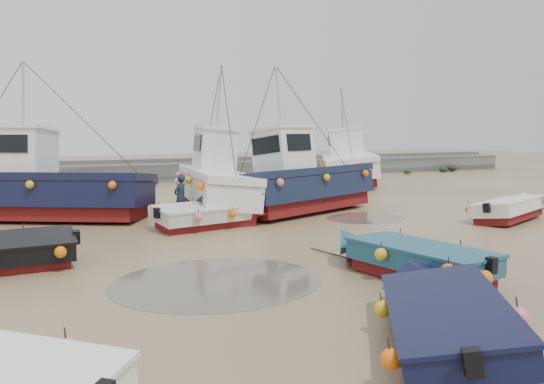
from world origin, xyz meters
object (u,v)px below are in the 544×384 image
(cabin_boat_0, at_px, (32,187))
(cabin_boat_3, at_px, (350,163))
(cabin_boat_1, at_px, (211,181))
(dinghy_2, at_px, (408,254))
(dinghy_3, at_px, (514,206))
(cabin_boat_2, at_px, (295,182))
(person, at_px, (181,220))
(dinghy_1, at_px, (448,311))
(dinghy_5, at_px, (212,212))

(cabin_boat_0, relative_size, cabin_boat_3, 1.03)
(cabin_boat_0, xyz_separation_m, cabin_boat_1, (6.89, -1.30, 0.06))
(dinghy_2, bearing_deg, cabin_boat_1, 84.16)
(dinghy_2, distance_m, cabin_boat_3, 22.34)
(dinghy_3, xyz_separation_m, cabin_boat_3, (1.73, 14.72, 0.78))
(cabin_boat_2, distance_m, person, 4.98)
(dinghy_1, relative_size, cabin_boat_0, 0.55)
(cabin_boat_2, relative_size, person, 5.55)
(cabin_boat_2, relative_size, cabin_boat_3, 0.99)
(dinghy_5, xyz_separation_m, person, (-0.67, 1.95, -0.55))
(dinghy_2, distance_m, person, 10.63)
(cabin_boat_2, bearing_deg, dinghy_1, 142.72)
(dinghy_1, distance_m, cabin_boat_1, 14.75)
(dinghy_3, distance_m, dinghy_5, 11.86)
(dinghy_2, relative_size, dinghy_5, 1.00)
(dinghy_1, xyz_separation_m, dinghy_5, (-0.40, 11.73, 0.01))
(dinghy_2, xyz_separation_m, cabin_boat_2, (1.74, 9.64, 0.78))
(dinghy_5, relative_size, cabin_boat_0, 0.55)
(dinghy_1, xyz_separation_m, cabin_boat_3, (12.71, 23.07, 0.78))
(cabin_boat_2, bearing_deg, dinghy_5, 87.48)
(dinghy_3, bearing_deg, cabin_boat_3, 151.80)
(cabin_boat_0, bearing_deg, dinghy_2, -118.92)
(cabin_boat_3, bearing_deg, cabin_boat_0, -131.92)
(dinghy_3, xyz_separation_m, cabin_boat_1, (-10.46, 6.36, 0.82))
(dinghy_5, relative_size, cabin_boat_3, 0.57)
(cabin_boat_0, relative_size, cabin_boat_2, 1.04)
(dinghy_5, height_order, cabin_boat_3, cabin_boat_3)
(dinghy_1, distance_m, dinghy_3, 13.79)
(dinghy_1, distance_m, cabin_boat_2, 13.68)
(dinghy_2, bearing_deg, cabin_boat_2, 66.59)
(dinghy_5, bearing_deg, cabin_boat_2, 98.27)
(dinghy_5, distance_m, cabin_boat_0, 7.40)
(dinghy_3, bearing_deg, cabin_boat_2, -144.81)
(dinghy_3, height_order, cabin_boat_2, cabin_boat_2)
(dinghy_3, relative_size, person, 3.37)
(dinghy_3, xyz_separation_m, cabin_boat_2, (-7.28, 4.79, 0.79))
(dinghy_2, relative_size, cabin_boat_2, 0.57)
(dinghy_5, xyz_separation_m, cabin_boat_0, (-5.98, 4.29, 0.76))
(cabin_boat_1, height_order, person, cabin_boat_1)
(person, bearing_deg, dinghy_3, 118.33)
(dinghy_2, xyz_separation_m, dinghy_3, (9.02, 4.85, -0.01))
(dinghy_1, xyz_separation_m, cabin_boat_2, (3.69, 13.14, 0.79))
(dinghy_5, distance_m, cabin_boat_1, 3.22)
(cabin_boat_2, bearing_deg, dinghy_3, -144.91)
(dinghy_2, relative_size, cabin_boat_0, 0.55)
(cabin_boat_1, bearing_deg, cabin_boat_3, 39.60)
(dinghy_1, xyz_separation_m, person, (-1.07, 13.68, -0.54))
(dinghy_1, bearing_deg, dinghy_2, 93.57)
(cabin_boat_2, height_order, person, cabin_boat_2)
(cabin_boat_0, height_order, person, cabin_boat_0)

